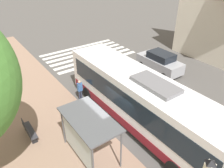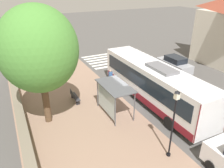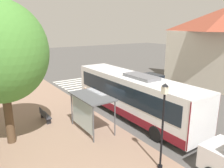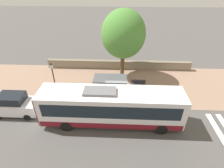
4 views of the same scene
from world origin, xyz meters
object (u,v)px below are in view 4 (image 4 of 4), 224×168
(bus, at_px, (111,106))
(bus_shelter, at_px, (110,80))
(parked_car_behind_bus, at_px, (15,105))
(shade_tree, at_px, (123,34))
(street_lamp_near, at_px, (54,79))
(bench, at_px, (138,83))
(pedestrian, at_px, (159,103))

(bus, bearing_deg, bus_shelter, -176.24)
(parked_car_behind_bus, bearing_deg, shade_tree, 127.50)
(bus_shelter, distance_m, street_lamp_near, 5.68)
(bus_shelter, height_order, street_lamp_near, street_lamp_near)
(shade_tree, bearing_deg, street_lamp_near, -50.60)
(bench, relative_size, street_lamp_near, 0.39)
(bus, relative_size, bus_shelter, 3.58)
(bus, distance_m, bench, 6.78)
(bus_shelter, height_order, shade_tree, shade_tree)
(bench, xyz_separation_m, street_lamp_near, (2.99, -8.79, 2.11))
(parked_car_behind_bus, bearing_deg, bus_shelter, 109.19)
(parked_car_behind_bus, bearing_deg, pedestrian, 93.87)
(bus, height_order, street_lamp_near, street_lamp_near)
(pedestrian, height_order, street_lamp_near, street_lamp_near)
(shade_tree, xyz_separation_m, parked_car_behind_bus, (7.85, -10.23, -4.44))
(pedestrian, distance_m, shade_tree, 9.00)
(bus_shelter, xyz_separation_m, pedestrian, (2.18, 4.86, -1.12))
(bus_shelter, distance_m, pedestrian, 5.44)
(pedestrian, relative_size, shade_tree, 0.19)
(parked_car_behind_bus, bearing_deg, bench, 113.14)
(bus_shelter, bearing_deg, parked_car_behind_bus, -70.81)
(bench, bearing_deg, pedestrian, 21.10)
(pedestrian, xyz_separation_m, shade_tree, (-6.92, -3.57, 4.53))
(bus_shelter, distance_m, parked_car_behind_bus, 9.53)
(bench, bearing_deg, bus_shelter, -57.04)
(shade_tree, bearing_deg, parked_car_behind_bus, -52.50)
(street_lamp_near, bearing_deg, bus, 63.03)
(bus_shelter, distance_m, bench, 4.15)
(bus, xyz_separation_m, bus_shelter, (-3.87, -0.25, 0.25))
(bench, height_order, parked_car_behind_bus, parked_car_behind_bus)
(bus_shelter, height_order, pedestrian, bus_shelter)
(shade_tree, height_order, parked_car_behind_bus, shade_tree)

